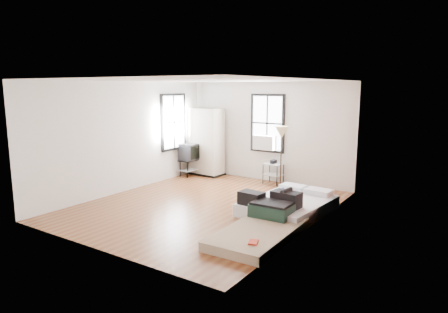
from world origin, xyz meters
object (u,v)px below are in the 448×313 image
Objects in this scene: side_table at (273,168)px; tv_stand at (190,153)px; wardrobe at (207,142)px; mattress_bare at (262,227)px; mattress_main at (288,204)px; floor_lamp at (281,135)px.

tv_stand is (-2.55, -0.47, 0.25)m from side_table.
wardrobe reaches higher than tv_stand.
side_table is (-1.59, 3.62, 0.32)m from mattress_bare.
wardrobe reaches higher than side_table.
floor_lamp reaches higher than mattress_main.
mattress_main is at bearing 95.26° from mattress_bare.
side_table is at bearing 4.82° from wardrobe.
mattress_bare is at bearing -69.84° from floor_lamp.
mattress_bare is 5.28m from wardrobe.
wardrobe is (-3.63, 2.05, 0.83)m from mattress_main.
floor_lamp is at bearing 108.69° from mattress_bare.
side_table reaches higher than mattress_main.
floor_lamp is at bearing 124.65° from mattress_main.
side_table is (-1.41, 2.12, 0.28)m from mattress_main.
wardrobe reaches higher than floor_lamp.
mattress_bare is 1.30× the size of floor_lamp.
floor_lamp is 3.01m from tv_stand.
floor_lamp is (0.37, -0.31, 0.95)m from side_table.
wardrobe is 0.60m from tv_stand.
mattress_main is 4.26m from wardrobe.
mattress_bare is 2.18× the size of tv_stand.
floor_lamp is at bearing -2.30° from wardrobe.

